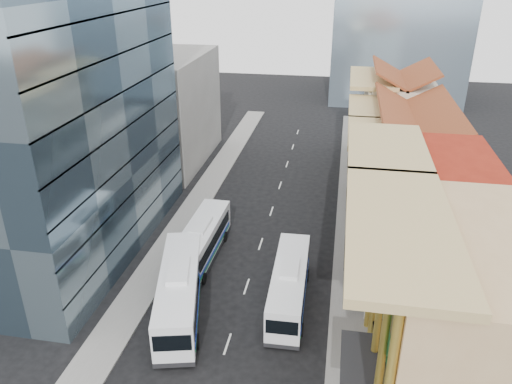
% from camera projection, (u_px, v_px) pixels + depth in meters
% --- Properties ---
extents(sidewalk_right, '(3.00, 90.00, 0.15)m').
position_uv_depth(sidewalk_right, '(350.00, 252.00, 46.53)').
color(sidewalk_right, slate).
rests_on(sidewalk_right, ground).
extents(sidewalk_left, '(3.00, 90.00, 0.15)m').
position_uv_depth(sidewalk_left, '(176.00, 235.00, 49.25)').
color(sidewalk_left, slate).
rests_on(sidewalk_left, ground).
extents(shophouse_tan, '(8.00, 14.00, 12.00)m').
position_uv_depth(shophouse_tan, '(456.00, 328.00, 27.98)').
color(shophouse_tan, tan).
rests_on(shophouse_tan, ground).
extents(shophouse_red, '(8.00, 10.00, 12.00)m').
position_uv_depth(shophouse_red, '(428.00, 226.00, 38.68)').
color(shophouse_red, maroon).
rests_on(shophouse_red, ground).
extents(shophouse_cream_near, '(8.00, 9.00, 10.00)m').
position_uv_depth(shophouse_cream_near, '(413.00, 188.00, 47.58)').
color(shophouse_cream_near, beige).
rests_on(shophouse_cream_near, ground).
extents(shophouse_cream_mid, '(8.00, 9.00, 10.00)m').
position_uv_depth(shophouse_cream_mid, '(405.00, 155.00, 55.61)').
color(shophouse_cream_mid, beige).
rests_on(shophouse_cream_mid, ground).
extents(shophouse_cream_far, '(8.00, 12.00, 11.00)m').
position_uv_depth(shophouse_cream_far, '(398.00, 124.00, 64.77)').
color(shophouse_cream_far, beige).
rests_on(shophouse_cream_far, ground).
extents(office_tower, '(12.00, 26.00, 30.00)m').
position_uv_depth(office_tower, '(55.00, 89.00, 41.64)').
color(office_tower, '#3A4E5C').
rests_on(office_tower, ground).
extents(office_block_far, '(10.00, 18.00, 14.00)m').
position_uv_depth(office_block_far, '(166.00, 109.00, 65.38)').
color(office_block_far, gray).
rests_on(office_block_far, ground).
extents(bus_left_near, '(5.78, 12.73, 3.97)m').
position_uv_depth(bus_left_near, '(180.00, 291.00, 37.85)').
color(bus_left_near, white).
rests_on(bus_left_near, ground).
extents(bus_left_far, '(2.91, 11.47, 3.66)m').
position_uv_depth(bus_left_far, '(201.00, 241.00, 44.80)').
color(bus_left_far, silver).
rests_on(bus_left_far, ground).
extents(bus_right, '(2.87, 11.13, 3.55)m').
position_uv_depth(bus_right, '(289.00, 284.00, 38.93)').
color(bus_right, white).
rests_on(bus_right, ground).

